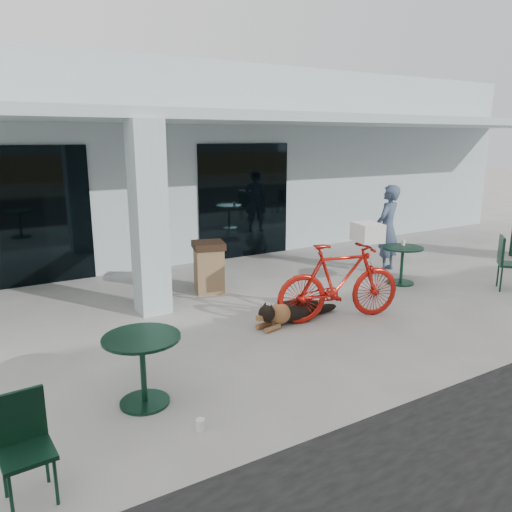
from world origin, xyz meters
TOP-DOWN VIEW (x-y plane):
  - ground at (0.00, 0.00)m, footprint 80.00×80.00m
  - building at (0.00, 8.50)m, footprint 22.00×7.00m
  - storefront_glass_left at (-3.20, 4.98)m, footprint 2.80×0.06m
  - storefront_glass_right at (1.80, 4.98)m, footprint 2.40×0.06m
  - column at (-1.50, 2.30)m, footprint 0.50×0.50m
  - overhang at (0.00, 3.60)m, footprint 22.00×2.80m
  - bicycle at (0.90, 0.40)m, footprint 2.16×1.06m
  - laundry_basket at (1.33, 0.29)m, footprint 0.47×0.56m
  - dog at (0.23, 0.70)m, footprint 1.27×0.64m
  - cup_near_dog at (-2.30, -1.29)m, footprint 0.09×0.09m
  - cafe_table_near at (-2.61, -0.51)m, footprint 0.97×0.97m
  - cafe_chair_near at (-3.88, -1.50)m, footprint 0.42×0.46m
  - cafe_table_far at (3.29, 1.32)m, footprint 0.91×0.91m
  - cafe_chair_far_a at (4.73, -0.06)m, footprint 0.69×0.69m
  - person at (3.74, 2.20)m, footprint 0.80×0.67m
  - cup_on_table at (3.42, 1.44)m, footprint 0.09×0.09m
  - trash_receptacle at (-0.22, 2.80)m, footprint 0.69×0.69m

SIDE VIEW (x-z plane):
  - ground at x=0.00m, z-range 0.00..0.00m
  - cup_near_dog at x=-2.30m, z-range 0.00..0.11m
  - dog at x=0.23m, z-range 0.00..0.40m
  - cafe_table_far at x=3.29m, z-range 0.00..0.74m
  - cafe_table_near at x=-2.61m, z-range 0.00..0.78m
  - cafe_chair_near at x=-3.88m, z-range 0.00..0.88m
  - trash_receptacle at x=-0.22m, z-range 0.00..0.96m
  - cafe_chair_far_a at x=4.73m, z-range 0.00..1.03m
  - bicycle at x=0.90m, z-range 0.00..1.25m
  - cup_on_table at x=3.42m, z-range 0.74..0.85m
  - person at x=3.74m, z-range 0.00..1.86m
  - storefront_glass_left at x=-3.20m, z-range 0.00..2.70m
  - storefront_glass_right at x=1.80m, z-range 0.00..2.70m
  - laundry_basket at x=1.33m, z-range 1.25..1.54m
  - column at x=-1.50m, z-range 0.00..3.12m
  - building at x=0.00m, z-range 0.00..4.50m
  - overhang at x=0.00m, z-range 3.12..3.30m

